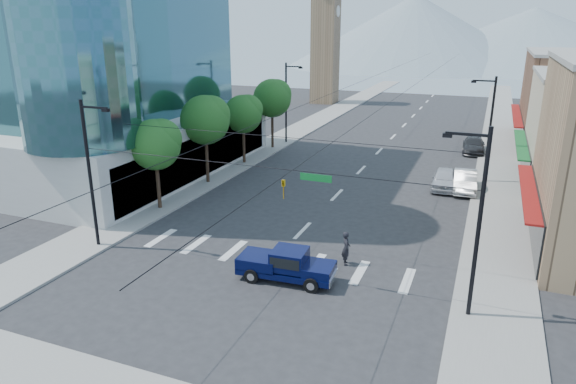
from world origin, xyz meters
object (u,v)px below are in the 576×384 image
Objects in this scene: pedestrian at (346,248)px; parked_car_mid at (465,181)px; parked_car_near at (444,179)px; parked_car_far at (474,145)px; pickup_truck at (286,264)px.

parked_car_mid is (5.40, 16.66, -0.17)m from pedestrian.
parked_car_far is (1.65, 14.17, -0.03)m from parked_car_near.
pickup_truck is 34.82m from parked_car_far.
pickup_truck is at bearing -105.52° from parked_car_far.
pickup_truck reaches higher than parked_car_mid.
pedestrian is at bearing 47.11° from pickup_truck.
parked_car_near is at bearing -99.07° from parked_car_far.
parked_car_mid is 14.26m from parked_car_far.
parked_car_far is (7.87, 33.92, -0.14)m from pickup_truck.
pickup_truck reaches higher than parked_car_far.
pedestrian is 0.41× the size of parked_car_near.
pickup_truck is 2.68× the size of pedestrian.
parked_car_near is at bearing 68.97° from pickup_truck.
parked_car_far is at bearing 86.15° from parked_car_mid.
parked_car_far is at bearing 81.90° from parked_car_near.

